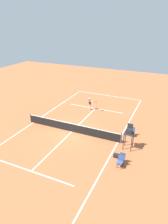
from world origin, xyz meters
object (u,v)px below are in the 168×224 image
(tennis_ball, at_px, (83,116))
(equipment_bag, at_px, (118,156))
(umpire_chair, at_px, (129,133))
(courtside_chair_mid, at_px, (132,131))
(player_serving, at_px, (90,103))
(courtside_chair_near, at_px, (122,158))
(courtside_chair_far, at_px, (120,161))

(tennis_ball, xyz_separation_m, equipment_bag, (-6.05, 6.05, 0.12))
(tennis_ball, height_order, umpire_chair, umpire_chair)
(umpire_chair, xyz_separation_m, courtside_chair_mid, (0.11, -2.29, -1.07))
(tennis_ball, bearing_deg, player_serving, -90.40)
(tennis_ball, xyz_separation_m, umpire_chair, (-6.47, 4.35, 1.57))
(courtside_chair_mid, bearing_deg, umpire_chair, 92.84)
(player_serving, xyz_separation_m, courtside_chair_near, (-6.52, 8.89, -0.42))
(courtside_chair_mid, height_order, equipment_bag, courtside_chair_mid)
(courtside_chair_near, bearing_deg, equipment_bag, -51.74)
(umpire_chair, relative_size, equipment_bag, 3.17)
(player_serving, bearing_deg, courtside_chair_near, 39.74)
(umpire_chair, xyz_separation_m, courtside_chair_far, (-0.03, 2.77, -1.07))
(courtside_chair_mid, xyz_separation_m, courtside_chair_far, (-0.15, 5.05, 0.00))
(courtside_chair_far, distance_m, equipment_bag, 1.22)
(courtside_chair_far, bearing_deg, equipment_bag, -66.95)
(player_serving, relative_size, equipment_bag, 2.13)
(player_serving, height_order, courtside_chair_mid, player_serving)
(courtside_chair_mid, xyz_separation_m, equipment_bag, (0.31, 3.99, -0.38))
(courtside_chair_far, bearing_deg, tennis_ball, -47.58)
(player_serving, height_order, umpire_chair, umpire_chair)
(player_serving, distance_m, tennis_ball, 2.41)
(courtside_chair_far, bearing_deg, umpire_chair, -89.33)
(umpire_chair, xyz_separation_m, equipment_bag, (0.42, 1.70, -1.46))
(courtside_chair_near, bearing_deg, courtside_chair_far, 85.88)
(player_serving, xyz_separation_m, equipment_bag, (-6.03, 8.27, -0.81))
(umpire_chair, relative_size, courtside_chair_near, 2.54)
(umpire_chair, bearing_deg, equipment_bag, 76.10)
(courtside_chair_near, bearing_deg, courtside_chair_mid, -87.78)
(courtside_chair_near, relative_size, equipment_bag, 1.25)
(courtside_chair_near, relative_size, courtside_chair_mid, 1.00)
(courtside_chair_near, xyz_separation_m, courtside_chair_mid, (0.18, -4.60, 0.00))
(tennis_ball, distance_m, courtside_chair_mid, 6.70)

